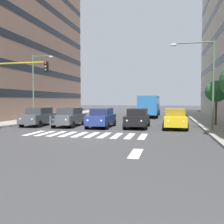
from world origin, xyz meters
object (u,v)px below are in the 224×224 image
(car_3, at_px, (69,117))
(street_tree_1, at_px, (216,91))
(car_2, at_px, (101,118))
(street_lamp_right, at_px, (36,81))
(car_1, at_px, (137,118))
(street_lamp_left, at_px, (205,74))
(bus_behind_traffic, at_px, (150,104))
(car_4, at_px, (39,116))
(traffic_light_gantry, at_px, (7,83))
(car_0, at_px, (175,118))

(car_3, bearing_deg, street_tree_1, -168.08)
(car_2, xyz_separation_m, street_lamp_right, (8.58, -4.00, 3.67))
(car_1, relative_size, street_lamp_left, 0.64)
(car_2, distance_m, bus_behind_traffic, 15.93)
(car_4, xyz_separation_m, bus_behind_traffic, (-9.43, -15.46, 0.97))
(street_lamp_right, height_order, street_tree_1, street_lamp_right)
(car_1, relative_size, car_2, 1.00)
(car_1, height_order, street_lamp_left, street_lamp_left)
(car_2, xyz_separation_m, traffic_light_gantry, (6.47, 4.38, 2.87))
(street_lamp_left, bearing_deg, car_2, -6.80)
(car_2, relative_size, street_lamp_right, 0.61)
(car_2, xyz_separation_m, car_3, (3.13, -0.16, 0.00))
(car_2, xyz_separation_m, street_lamp_left, (-8.66, 1.03, 3.58))
(car_1, distance_m, street_tree_1, 7.82)
(car_0, height_order, car_2, same)
(car_0, bearing_deg, street_lamp_right, -13.56)
(car_3, xyz_separation_m, car_4, (3.10, 0.05, 0.00))
(car_4, bearing_deg, car_1, -178.69)
(car_0, xyz_separation_m, traffic_light_gantry, (12.90, 4.77, 2.87))
(bus_behind_traffic, distance_m, street_tree_1, 14.48)
(street_tree_1, bearing_deg, car_3, 11.92)
(car_2, relative_size, bus_behind_traffic, 0.42)
(car_4, relative_size, street_lamp_left, 0.64)
(traffic_light_gantry, distance_m, street_tree_1, 18.20)
(car_3, xyz_separation_m, street_lamp_right, (5.46, -3.84, 3.67))
(car_0, bearing_deg, car_2, 3.41)
(car_2, bearing_deg, street_tree_1, -163.73)
(car_1, relative_size, street_lamp_right, 0.61)
(car_2, bearing_deg, car_0, -176.59)
(car_4, distance_m, street_tree_1, 16.82)
(car_0, relative_size, bus_behind_traffic, 0.42)
(car_2, distance_m, street_tree_1, 10.86)
(car_2, relative_size, traffic_light_gantry, 0.81)
(traffic_light_gantry, relative_size, street_tree_1, 1.34)
(street_lamp_right, xyz_separation_m, street_tree_1, (-18.76, 1.04, -1.31))
(car_2, height_order, street_lamp_right, street_lamp_right)
(car_3, bearing_deg, car_4, 0.85)
(bus_behind_traffic, height_order, street_lamp_left, street_lamp_left)
(car_0, bearing_deg, car_3, 1.34)
(car_0, relative_size, street_lamp_right, 0.61)
(street_lamp_right, bearing_deg, car_1, 162.68)
(car_3, xyz_separation_m, traffic_light_gantry, (3.34, 4.55, 2.87))
(street_lamp_left, distance_m, street_lamp_right, 17.96)
(car_0, xyz_separation_m, car_1, (3.23, 0.05, 0.00))
(bus_behind_traffic, relative_size, street_lamp_right, 1.44)
(car_4, height_order, street_lamp_right, street_lamp_right)
(car_2, height_order, car_3, same)
(car_2, relative_size, street_tree_1, 1.08)
(car_0, relative_size, car_4, 1.00)
(car_4, relative_size, traffic_light_gantry, 0.81)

